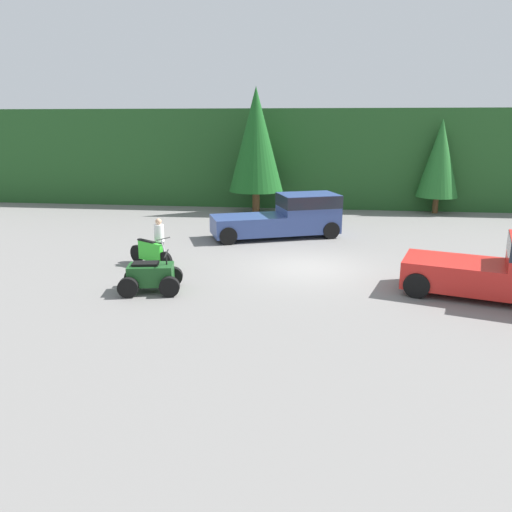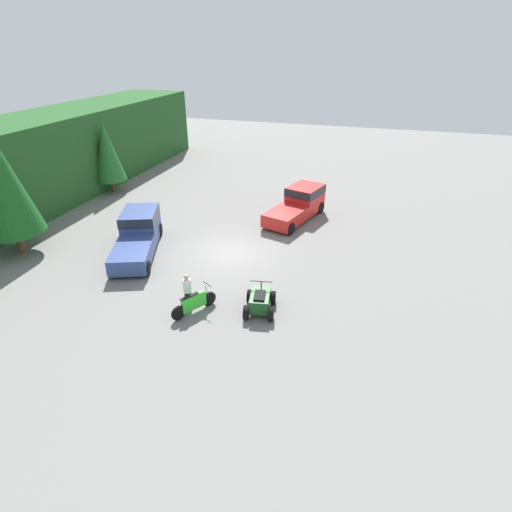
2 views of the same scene
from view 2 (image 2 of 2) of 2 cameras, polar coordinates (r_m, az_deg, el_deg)
The scene contains 8 objects.
ground_plane at distance 22.71m, azimuth -3.71°, elevation 0.50°, with size 80.00×80.00×0.00m, color slate.
tree_left at distance 24.96m, azimuth -32.64°, elevation 9.04°, with size 3.13×3.13×7.11m.
tree_mid_left at distance 33.33m, azimuth -20.52°, elevation 13.77°, with size 2.36×2.36×5.35m.
pickup_truck_red at distance 27.11m, azimuth 6.16°, elevation 7.55°, with size 5.61×3.41×1.96m.
pickup_truck_second at distance 23.65m, azimuth -16.48°, elevation 3.27°, with size 6.10×3.92×1.96m.
dirt_bike at distance 17.80m, azimuth -8.84°, elevation -6.65°, with size 2.00×1.30×1.17m.
quad_atv at distance 17.68m, azimuth 0.57°, elevation -6.54°, with size 2.07×1.61×1.23m.
rider_person at distance 17.87m, azimuth -9.76°, elevation -4.83°, with size 0.45×0.45×1.73m.
Camera 2 is at (-18.73, -7.23, 10.62)m, focal length 28.00 mm.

